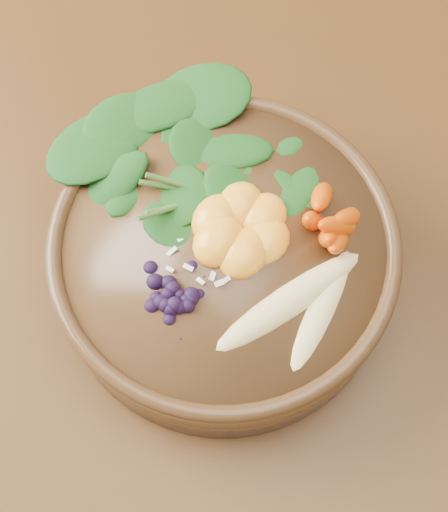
{
  "coord_description": "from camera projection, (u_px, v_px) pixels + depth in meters",
  "views": [
    {
      "loc": [
        -0.01,
        -0.22,
        1.28
      ],
      "look_at": [
        -0.12,
        -0.05,
        0.79
      ],
      "focal_mm": 50.0,
      "sensor_mm": 36.0,
      "label": 1
    }
  ],
  "objects": [
    {
      "name": "ground",
      "position": [
        298.0,
        452.0,
        1.25
      ],
      "size": [
        4.0,
        4.0,
        0.0
      ],
      "primitive_type": "plane",
      "color": "#381E0F",
      "rests_on": "ground"
    },
    {
      "name": "dining_table",
      "position": [
        367.0,
        348.0,
        0.64
      ],
      "size": [
        1.6,
        0.9,
        0.75
      ],
      "color": "#331C0C",
      "rests_on": "ground"
    },
    {
      "name": "stoneware_bowl",
      "position": [
        224.0,
        261.0,
        0.54
      ],
      "size": [
        0.29,
        0.29,
        0.07
      ],
      "primitive_type": "cylinder",
      "rotation": [
        0.0,
        0.0,
        -0.16
      ],
      "color": "#4E3219",
      "rests_on": "dining_table"
    },
    {
      "name": "kale_heap",
      "position": [
        233.0,
        150.0,
        0.52
      ],
      "size": [
        0.19,
        0.17,
        0.04
      ],
      "primitive_type": null,
      "rotation": [
        0.0,
        0.0,
        -0.16
      ],
      "color": "#154E13",
      "rests_on": "stoneware_bowl"
    },
    {
      "name": "carrot_cluster",
      "position": [
        341.0,
        196.0,
        0.48
      ],
      "size": [
        0.06,
        0.06,
        0.07
      ],
      "primitive_type": null,
      "rotation": [
        0.0,
        0.0,
        -0.16
      ],
      "color": "#E94A00",
      "rests_on": "stoneware_bowl"
    },
    {
      "name": "banana_halves",
      "position": [
        307.0,
        299.0,
        0.48
      ],
      "size": [
        0.08,
        0.14,
        0.02
      ],
      "rotation": [
        0.0,
        0.0,
        -0.16
      ],
      "color": "#E0CC84",
      "rests_on": "stoneware_bowl"
    },
    {
      "name": "mandarin_cluster",
      "position": [
        241.0,
        221.0,
        0.5
      ],
      "size": [
        0.09,
        0.09,
        0.03
      ],
      "primitive_type": null,
      "rotation": [
        0.0,
        0.0,
        -0.16
      ],
      "color": "#FF9F1F",
      "rests_on": "stoneware_bowl"
    },
    {
      "name": "blueberry_pile",
      "position": [
        173.0,
        286.0,
        0.48
      ],
      "size": [
        0.13,
        0.11,
        0.03
      ],
      "primitive_type": null,
      "rotation": [
        0.0,
        0.0,
        -0.16
      ],
      "color": "black",
      "rests_on": "stoneware_bowl"
    },
    {
      "name": "coconut_flakes",
      "position": [
        209.0,
        259.0,
        0.5
      ],
      "size": [
        0.09,
        0.07,
        0.01
      ],
      "primitive_type": null,
      "rotation": [
        0.0,
        0.0,
        -0.16
      ],
      "color": "white",
      "rests_on": "stoneware_bowl"
    }
  ]
}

